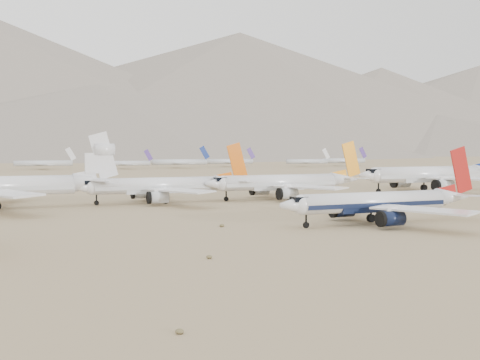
{
  "coord_description": "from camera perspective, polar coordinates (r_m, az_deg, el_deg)",
  "views": [
    {
      "loc": [
        -72.27,
        -88.79,
        14.6
      ],
      "look_at": [
        -13.71,
        43.83,
        7.0
      ],
      "focal_mm": 45.0,
      "sensor_mm": 36.0,
      "label": 1
    }
  ],
  "objects": [
    {
      "name": "row2_gold_tail",
      "position": [
        174.18,
        4.39,
        -0.25
      ],
      "size": [
        47.67,
        46.62,
        16.97
      ],
      "color": "white",
      "rests_on": "ground"
    },
    {
      "name": "row2_white_trijet",
      "position": [
        156.89,
        -21.62,
        -0.53
      ],
      "size": [
        53.84,
        52.62,
        19.08
      ],
      "color": "white",
      "rests_on": "ground"
    },
    {
      "name": "distant_storage_row",
      "position": [
        432.2,
        -18.07,
        1.51
      ],
      "size": [
        510.85,
        66.19,
        15.03
      ],
      "color": "silver",
      "rests_on": "ground"
    },
    {
      "name": "mountain_range",
      "position": [
        1751.48,
        -19.26,
        8.59
      ],
      "size": [
        7354.0,
        3024.0,
        470.0
      ],
      "color": "slate",
      "rests_on": "ground"
    },
    {
      "name": "row2_navy_widebody",
      "position": [
        214.91,
        17.84,
        0.48
      ],
      "size": [
        57.43,
        56.16,
        20.43
      ],
      "color": "white",
      "rests_on": "ground"
    },
    {
      "name": "ground",
      "position": [
        115.41,
        15.24,
        -4.37
      ],
      "size": [
        7000.0,
        7000.0,
        0.0
      ],
      "primitive_type": "plane",
      "color": "#7C6648",
      "rests_on": "ground"
    },
    {
      "name": "row2_orange_tail",
      "position": [
        162.94,
        -7.21,
        -0.54
      ],
      "size": [
        45.88,
        44.89,
        16.37
      ],
      "color": "white",
      "rests_on": "ground"
    },
    {
      "name": "main_airliner",
      "position": [
        120.21,
        13.31,
        -2.06
      ],
      "size": [
        42.84,
        41.84,
        15.12
      ],
      "color": "white",
      "rests_on": "ground"
    },
    {
      "name": "foothills",
      "position": [
        1332.19,
        2.93,
        5.26
      ],
      "size": [
        4637.5,
        1395.0,
        155.0
      ],
      "color": "slate",
      "rests_on": "ground"
    }
  ]
}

